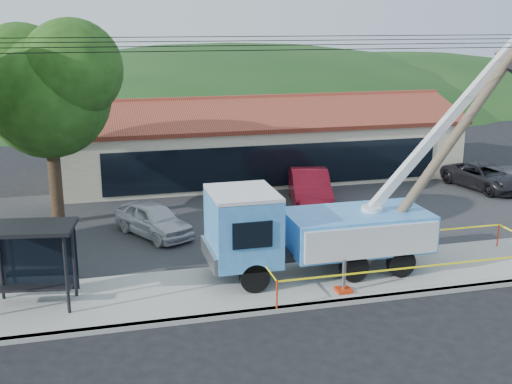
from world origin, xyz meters
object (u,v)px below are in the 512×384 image
object	(u,v)px
utility_truck	(314,227)
car_dark	(483,191)
car_red	(309,206)
bus_shelter	(32,246)
leaning_pole	(452,141)
car_silver	(155,237)

from	to	relation	value
utility_truck	car_dark	xyz separation A→B (m)	(12.76, 8.85, -1.83)
car_red	car_dark	bearing A→B (deg)	16.05
bus_shelter	car_red	distance (m)	15.03
utility_truck	car_red	bearing A→B (deg)	71.52
leaning_pole	bus_shelter	bearing A→B (deg)	179.80
car_red	car_dark	world-z (taller)	car_red
leaning_pole	car_dark	world-z (taller)	leaning_pole
bus_shelter	car_silver	xyz separation A→B (m)	(4.30, 5.85, -2.08)
leaning_pole	car_silver	distance (m)	12.51
car_silver	car_dark	xyz separation A→B (m)	(17.78, 3.25, 0.00)
car_silver	car_red	distance (m)	8.30
utility_truck	car_dark	world-z (taller)	utility_truck
car_red	car_dark	distance (m)	9.97
leaning_pole	car_red	size ratio (longest dim) A/B	1.65
leaning_pole	car_red	xyz separation A→B (m)	(-2.16, 8.69, -4.69)
leaning_pole	bus_shelter	size ratio (longest dim) A/B	2.85
bus_shelter	car_red	bearing A→B (deg)	44.70
utility_truck	car_red	xyz separation A→B (m)	(2.80, 8.39, -1.83)
car_red	car_dark	size ratio (longest dim) A/B	1.06
utility_truck	car_silver	world-z (taller)	utility_truck
utility_truck	car_dark	bearing A→B (deg)	34.76
utility_truck	leaning_pole	xyz separation A→B (m)	(4.97, -0.29, 2.86)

